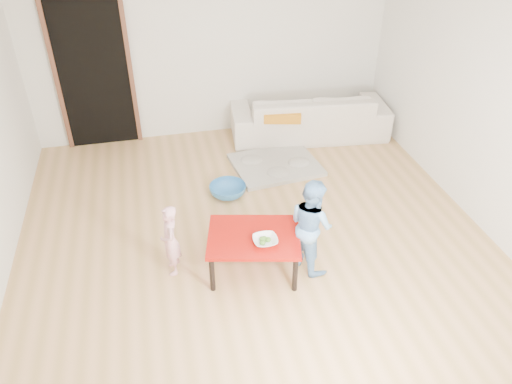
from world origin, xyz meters
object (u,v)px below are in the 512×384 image
object	(u,v)px
child_pink	(170,241)
child_blue	(311,225)
sofa	(309,114)
red_table	(254,253)
bowl	(265,241)
basin	(228,190)

from	to	relation	value
child_pink	child_blue	size ratio (longest dim) A/B	0.76
child_blue	sofa	bearing A→B (deg)	-37.84
sofa	red_table	distance (m)	3.02
red_table	bowl	xyz separation A→B (m)	(0.08, -0.13, 0.25)
bowl	child_pink	bearing A→B (deg)	160.44
sofa	child_blue	xyz separation A→B (m)	(-0.87, -2.70, 0.17)
child_pink	bowl	bearing A→B (deg)	68.61
child_blue	basin	size ratio (longest dim) A/B	2.24
bowl	basin	size ratio (longest dim) A/B	0.52
red_table	sofa	bearing A→B (deg)	61.77
red_table	child_blue	size ratio (longest dim) A/B	0.88
sofa	child_pink	world-z (taller)	child_pink
bowl	basin	world-z (taller)	bowl
red_table	child_blue	bearing A→B (deg)	-3.87
child_pink	child_blue	bearing A→B (deg)	79.28
bowl	child_pink	size ratio (longest dim) A/B	0.30
sofa	red_table	xyz separation A→B (m)	(-1.43, -2.66, -0.11)
bowl	red_table	bearing A→B (deg)	120.63
sofa	bowl	xyz separation A→B (m)	(-1.35, -2.80, 0.14)
sofa	red_table	world-z (taller)	sofa
bowl	child_blue	xyz separation A→B (m)	(0.48, 0.10, 0.03)
basin	child_blue	bearing A→B (deg)	-67.53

